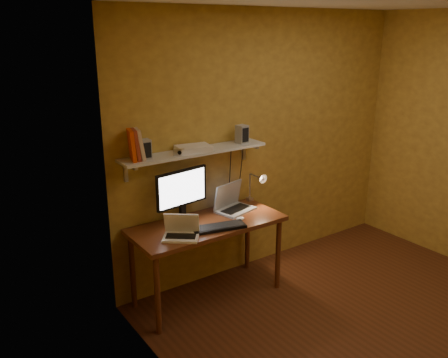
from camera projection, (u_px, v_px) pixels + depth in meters
room at (401, 183)px, 3.55m from camera, size 3.44×3.24×2.64m
desk at (208, 231)px, 4.25m from camera, size 1.40×0.60×0.75m
wall_shelf at (195, 152)px, 4.20m from camera, size 1.40×0.25×0.21m
monitor at (182, 193)px, 4.17m from camera, size 0.53×0.26×0.48m
laptop at (232, 203)px, 4.51m from camera, size 0.40×0.33×0.26m
netbook at (181, 231)px, 3.92m from camera, size 0.36×0.34×0.21m
keyboard at (219, 227)px, 4.10m from camera, size 0.50×0.27×0.03m
mouse at (240, 219)px, 4.27m from camera, size 0.09×0.07×0.03m
desk_lamp at (257, 184)px, 4.62m from camera, size 0.09×0.23×0.38m
speaker_left at (145, 149)px, 3.90m from camera, size 0.10×0.10×0.16m
speaker_right at (242, 134)px, 4.43m from camera, size 0.10×0.10×0.17m
books at (136, 145)px, 3.85m from camera, size 0.17×0.18×0.26m
shelf_camera at (179, 152)px, 4.02m from camera, size 0.09×0.06×0.05m
router at (194, 148)px, 4.16m from camera, size 0.33×0.25×0.05m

